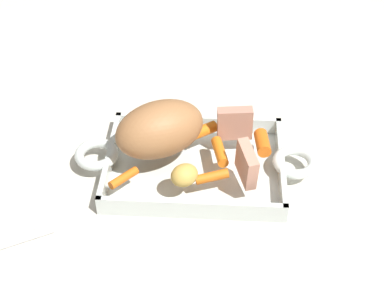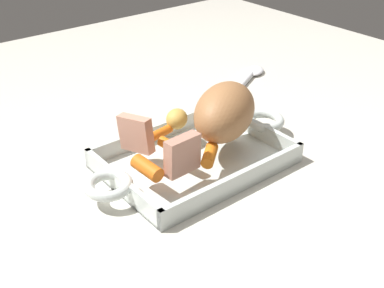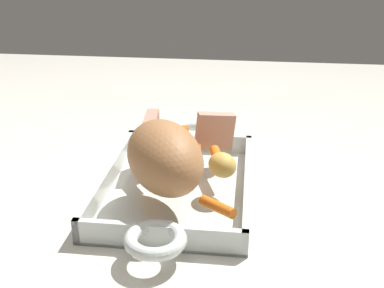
% 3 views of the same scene
% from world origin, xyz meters
% --- Properties ---
extents(ground_plane, '(1.71, 1.71, 0.00)m').
position_xyz_m(ground_plane, '(0.00, 0.00, 0.00)').
color(ground_plane, silver).
extents(roasting_dish, '(0.42, 0.22, 0.04)m').
position_xyz_m(roasting_dish, '(0.00, 0.00, 0.01)').
color(roasting_dish, silver).
rests_on(roasting_dish, ground_plane).
extents(pork_roast, '(0.18, 0.16, 0.10)m').
position_xyz_m(pork_roast, '(0.06, -0.01, 0.09)').
color(pork_roast, '#A56F42').
rests_on(pork_roast, roasting_dish).
extents(roast_slice_thick, '(0.06, 0.02, 0.06)m').
position_xyz_m(roast_slice_thick, '(-0.07, -0.05, 0.07)').
color(roast_slice_thick, tan).
rests_on(roast_slice_thick, roasting_dish).
extents(roast_slice_thin, '(0.04, 0.07, 0.07)m').
position_xyz_m(roast_slice_thin, '(-0.09, 0.05, 0.07)').
color(roast_slice_thin, tan).
rests_on(roast_slice_thin, roasting_dish).
extents(baby_carrot_center_left, '(0.03, 0.06, 0.03)m').
position_xyz_m(baby_carrot_center_left, '(-0.11, -0.02, 0.05)').
color(baby_carrot_center_left, orange).
rests_on(baby_carrot_center_left, roasting_dish).
extents(baby_carrot_center_right, '(0.06, 0.03, 0.02)m').
position_xyz_m(baby_carrot_center_right, '(-0.03, 0.06, 0.05)').
color(baby_carrot_center_right, orange).
rests_on(baby_carrot_center_right, roasting_dish).
extents(baby_carrot_northwest, '(0.03, 0.07, 0.02)m').
position_xyz_m(baby_carrot_northwest, '(-0.04, 0.00, 0.05)').
color(baby_carrot_northwest, orange).
rests_on(baby_carrot_northwest, roasting_dish).
extents(baby_carrot_southeast, '(0.05, 0.05, 0.02)m').
position_xyz_m(baby_carrot_southeast, '(-0.01, -0.05, 0.05)').
color(baby_carrot_southeast, orange).
rests_on(baby_carrot_southeast, roasting_dish).
extents(baby_carrot_northeast, '(0.05, 0.05, 0.02)m').
position_xyz_m(baby_carrot_northeast, '(0.11, 0.07, 0.05)').
color(baby_carrot_northeast, orange).
rests_on(baby_carrot_northeast, roasting_dish).
extents(potato_golden_large, '(0.06, 0.06, 0.04)m').
position_xyz_m(potato_golden_large, '(0.01, 0.07, 0.06)').
color(potato_golden_large, gold).
rests_on(potato_golden_large, roasting_dish).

